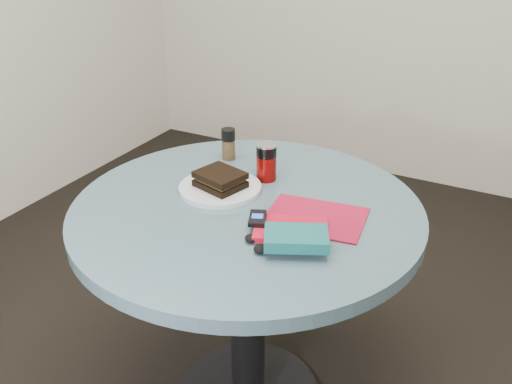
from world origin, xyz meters
The scene contains 10 objects.
table centered at (0.00, 0.00, 0.59)m, with size 1.00×1.00×0.75m.
plate centered at (-0.12, 0.05, 0.76)m, with size 0.25×0.25×0.02m, color silver.
sandwich centered at (-0.11, 0.04, 0.79)m, with size 0.16×0.14×0.05m.
soda_can centered at (-0.03, 0.18, 0.81)m, with size 0.08×0.08×0.12m.
pepper_grinder centered at (-0.21, 0.26, 0.80)m, with size 0.06×0.06×0.11m.
magazine centered at (0.20, 0.02, 0.75)m, with size 0.26×0.20×0.00m, color maroon.
red_book centered at (0.18, -0.08, 0.76)m, with size 0.19×0.13×0.02m, color #A80D21.
novel centered at (0.22, -0.15, 0.79)m, with size 0.16×0.10×0.03m, color #125155.
mp3_player centered at (0.08, -0.09, 0.78)m, with size 0.07×0.09×0.01m.
headphones centered at (0.13, -0.18, 0.76)m, with size 0.09×0.09×0.02m.
Camera 1 is at (0.69, -1.24, 1.52)m, focal length 40.00 mm.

